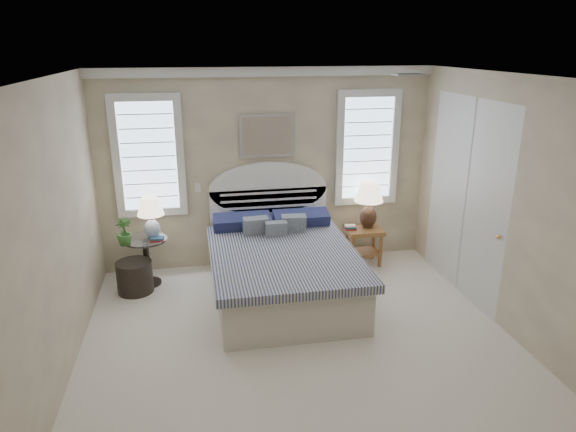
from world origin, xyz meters
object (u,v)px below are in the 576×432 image
(lamp_left, at_px, (151,214))
(nightstand_right, at_px, (364,238))
(bed, at_px, (281,265))
(floor_pot, at_px, (135,277))
(lamp_right, at_px, (369,200))
(side_table_left, at_px, (147,256))

(lamp_left, bearing_deg, nightstand_right, 1.98)
(bed, distance_m, nightstand_right, 1.47)
(floor_pot, xyz_separation_m, lamp_left, (0.25, 0.19, 0.76))
(lamp_left, height_order, lamp_right, lamp_right)
(floor_pot, distance_m, lamp_right, 3.27)
(lamp_left, bearing_deg, bed, -20.96)
(nightstand_right, xyz_separation_m, lamp_left, (-2.85, -0.10, 0.58))
(floor_pot, bearing_deg, bed, -12.53)
(floor_pot, relative_size, lamp_left, 0.82)
(bed, xyz_separation_m, lamp_left, (-1.55, 0.59, 0.58))
(nightstand_right, relative_size, lamp_right, 0.81)
(side_table_left, height_order, floor_pot, side_table_left)
(lamp_left, relative_size, lamp_right, 0.83)
(bed, distance_m, lamp_right, 1.66)
(floor_pot, distance_m, lamp_left, 0.82)
(bed, bearing_deg, lamp_left, 159.04)
(bed, height_order, side_table_left, bed)
(side_table_left, distance_m, lamp_right, 3.07)
(floor_pot, bearing_deg, side_table_left, 52.98)
(floor_pot, xyz_separation_m, lamp_right, (3.16, 0.36, 0.73))
(side_table_left, xyz_separation_m, nightstand_right, (2.95, 0.10, -0.00))
(lamp_left, bearing_deg, lamp_right, 3.19)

